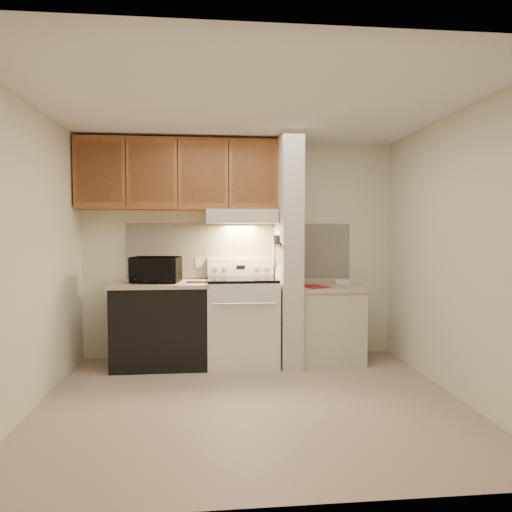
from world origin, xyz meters
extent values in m
plane|color=tan|center=(0.00, 0.00, 0.00)|extent=(3.60, 3.60, 0.00)
plane|color=white|center=(0.00, 0.00, 2.50)|extent=(3.60, 3.60, 0.00)
cube|color=beige|center=(0.00, 1.50, 1.25)|extent=(3.60, 2.50, 0.02)
cube|color=beige|center=(-1.80, 0.00, 1.25)|extent=(0.02, 3.00, 2.50)
cube|color=beige|center=(1.80, 0.00, 1.25)|extent=(0.02, 3.00, 2.50)
cube|color=white|center=(0.00, 1.49, 1.24)|extent=(2.60, 0.02, 0.63)
cube|color=silver|center=(0.00, 1.16, 0.46)|extent=(0.76, 0.65, 0.92)
cube|color=black|center=(0.00, 0.84, 0.50)|extent=(0.50, 0.01, 0.30)
cylinder|color=silver|center=(0.00, 0.80, 0.72)|extent=(0.65, 0.02, 0.02)
cube|color=black|center=(0.00, 1.16, 0.94)|extent=(0.74, 0.64, 0.03)
cube|color=silver|center=(0.00, 1.44, 1.05)|extent=(0.76, 0.08, 0.20)
cube|color=black|center=(0.00, 1.40, 1.05)|extent=(0.10, 0.01, 0.04)
cylinder|color=silver|center=(-0.28, 1.40, 1.05)|extent=(0.05, 0.02, 0.05)
cylinder|color=silver|center=(-0.18, 1.40, 1.05)|extent=(0.05, 0.02, 0.05)
cylinder|color=silver|center=(0.18, 1.40, 1.05)|extent=(0.05, 0.02, 0.05)
cylinder|color=silver|center=(0.28, 1.40, 1.05)|extent=(0.05, 0.02, 0.05)
cube|color=black|center=(-0.88, 1.17, 0.43)|extent=(1.00, 0.63, 0.87)
cube|color=#BBA68E|center=(-0.88, 1.17, 0.89)|extent=(1.04, 0.67, 0.04)
cube|color=black|center=(-0.48, 1.08, 0.92)|extent=(0.23, 0.07, 0.02)
cylinder|color=#1A5E56|center=(-0.83, 1.06, 0.96)|extent=(0.11, 0.11, 0.10)
cube|color=beige|center=(-0.48, 1.48, 1.10)|extent=(0.08, 0.01, 0.12)
imported|color=black|center=(-0.93, 1.15, 1.05)|extent=(0.54, 0.40, 0.28)
cube|color=beige|center=(0.51, 1.15, 1.25)|extent=(0.22, 0.70, 2.50)
cube|color=brown|center=(0.39, 1.15, 1.30)|extent=(0.01, 0.70, 0.04)
cube|color=black|center=(0.39, 1.10, 1.32)|extent=(0.02, 0.42, 0.04)
cube|color=silver|center=(0.38, 0.93, 1.22)|extent=(0.01, 0.03, 0.16)
cylinder|color=black|center=(0.38, 0.95, 1.37)|extent=(0.02, 0.02, 0.10)
cube|color=silver|center=(0.38, 1.03, 1.21)|extent=(0.01, 0.04, 0.18)
cylinder|color=black|center=(0.38, 1.01, 1.37)|extent=(0.02, 0.02, 0.10)
cube|color=silver|center=(0.38, 1.11, 1.20)|extent=(0.01, 0.04, 0.20)
cylinder|color=black|center=(0.38, 1.11, 1.37)|extent=(0.02, 0.02, 0.10)
cube|color=silver|center=(0.38, 1.19, 1.22)|extent=(0.01, 0.04, 0.16)
cylinder|color=black|center=(0.38, 1.18, 1.37)|extent=(0.02, 0.02, 0.10)
cube|color=silver|center=(0.38, 1.27, 1.21)|extent=(0.01, 0.04, 0.18)
cylinder|color=black|center=(0.38, 1.27, 1.37)|extent=(0.02, 0.02, 0.10)
cube|color=gray|center=(0.38, 1.32, 1.19)|extent=(0.03, 0.11, 0.26)
cube|color=beige|center=(0.97, 1.15, 0.40)|extent=(0.70, 0.60, 0.81)
cube|color=#BBA68E|center=(0.97, 1.15, 0.83)|extent=(0.74, 0.64, 0.04)
cube|color=#A61A1F|center=(0.79, 1.07, 0.86)|extent=(0.32, 0.37, 0.01)
cube|color=white|center=(1.19, 1.33, 0.87)|extent=(0.19, 0.15, 0.04)
cube|color=beige|center=(0.00, 1.28, 1.62)|extent=(0.78, 0.44, 0.15)
cube|color=beige|center=(0.00, 1.07, 1.58)|extent=(0.78, 0.04, 0.06)
cube|color=brown|center=(-0.69, 1.32, 2.08)|extent=(2.18, 0.33, 0.77)
cube|color=brown|center=(-1.51, 1.17, 2.08)|extent=(0.46, 0.01, 0.63)
cube|color=black|center=(-1.23, 1.16, 2.08)|extent=(0.01, 0.01, 0.73)
cube|color=brown|center=(-0.96, 1.17, 2.08)|extent=(0.46, 0.01, 0.63)
cube|color=black|center=(-0.69, 1.16, 2.08)|extent=(0.01, 0.01, 0.73)
cube|color=brown|center=(-0.42, 1.17, 2.08)|extent=(0.46, 0.01, 0.63)
cube|color=black|center=(-0.14, 1.16, 2.08)|extent=(0.01, 0.01, 0.73)
cube|color=brown|center=(0.13, 1.17, 2.08)|extent=(0.46, 0.01, 0.63)
camera|label=1|loc=(-0.34, -3.82, 1.45)|focal=32.00mm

